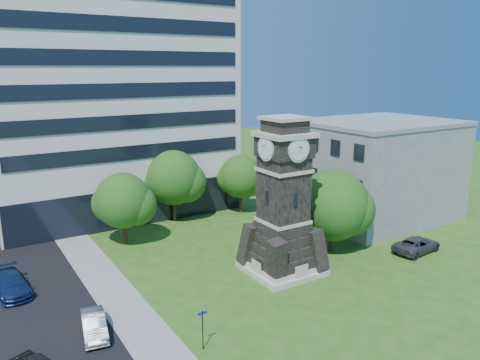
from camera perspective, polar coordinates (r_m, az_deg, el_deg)
ground at (r=34.96m, az=3.09°, el=-13.19°), size 160.00×160.00×0.00m
sidewalk at (r=35.32m, az=-14.96°, el=-13.31°), size 3.00×70.00×0.06m
clock_tower at (r=36.15m, az=5.27°, el=-3.29°), size 5.40×5.40×12.22m
office_tall at (r=53.44m, az=-16.16°, el=11.43°), size 26.20×15.11×28.60m
office_low at (r=51.74m, az=16.31°, el=1.27°), size 15.20×12.20×10.40m
car_street_mid at (r=30.73m, az=-17.36°, el=-16.51°), size 1.97×4.03×1.27m
car_street_north at (r=37.81m, az=-26.08°, el=-11.30°), size 2.29×5.02×1.42m
car_east_lot at (r=43.96m, az=20.75°, el=-7.39°), size 4.98×2.61×1.34m
park_bench at (r=37.89m, az=6.71°, el=-10.34°), size 1.58×0.42×0.82m
street_sign at (r=27.78m, az=-4.58°, el=-17.24°), size 0.58×0.06×2.42m
tree_nw at (r=43.15m, az=-13.98°, el=-2.64°), size 5.52×5.02×6.66m
tree_nc at (r=48.81m, az=-8.03°, el=0.08°), size 6.28×5.71×7.50m
tree_ne at (r=51.26m, az=0.16°, el=0.26°), size 5.19×4.71×6.46m
tree_east at (r=41.21m, az=11.29°, el=-3.22°), size 6.84×6.22×7.29m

